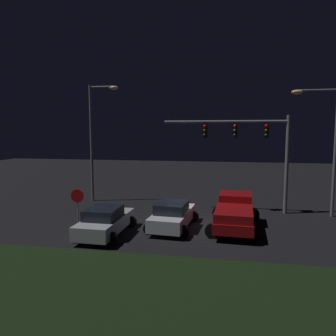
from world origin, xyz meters
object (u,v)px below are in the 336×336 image
car_sedan_far (105,221)px  pickup_truck (235,211)px  street_lamp_right (326,136)px  traffic_signal_gantry (249,140)px  car_sedan (173,215)px  street_lamp_left (96,130)px  stop_sign (77,201)px

car_sedan_far → pickup_truck: bearing=-68.7°
pickup_truck → street_lamp_right: street_lamp_right is taller
traffic_signal_gantry → car_sedan: bearing=-133.5°
traffic_signal_gantry → pickup_truck: bearing=-103.4°
car_sedan_far → street_lamp_left: (-3.70, 7.93, 4.80)m
pickup_truck → street_lamp_right: size_ratio=0.67×
pickup_truck → traffic_signal_gantry: traffic_signal_gantry is taller
pickup_truck → stop_sign: (-8.71, -1.63, 0.56)m
traffic_signal_gantry → stop_sign: 11.64m
pickup_truck → car_sedan_far: size_ratio=1.24×
car_sedan → traffic_signal_gantry: bearing=-39.2°
traffic_signal_gantry → stop_sign: size_ratio=3.73×
car_sedan → street_lamp_left: street_lamp_left is taller
car_sedan_far → stop_sign: stop_sign is taller
street_lamp_right → stop_sign: street_lamp_right is taller
car_sedan_far → street_lamp_left: bearing=25.9°
pickup_truck → stop_sign: stop_sign is taller
pickup_truck → street_lamp_left: bearing=65.7°
car_sedan → car_sedan_far: size_ratio=1.02×
car_sedan_far → street_lamp_left: 9.98m
car_sedan_far → street_lamp_right: (12.38, 6.20, 4.43)m
pickup_truck → car_sedan: 3.53m
street_lamp_left → street_lamp_right: bearing=-6.1°
stop_sign → car_sedan_far: bearing=-24.2°
car_sedan_far → street_lamp_right: street_lamp_right is taller
pickup_truck → car_sedan_far: bearing=113.5°
car_sedan → car_sedan_far: (-3.30, -1.84, 0.00)m
car_sedan → street_lamp_left: (-7.00, 6.09, 4.80)m
car_sedan → stop_sign: 5.41m
car_sedan → street_lamp_left: 10.45m
traffic_signal_gantry → street_lamp_right: size_ratio=1.02×
traffic_signal_gantry → street_lamp_left: street_lamp_left is taller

